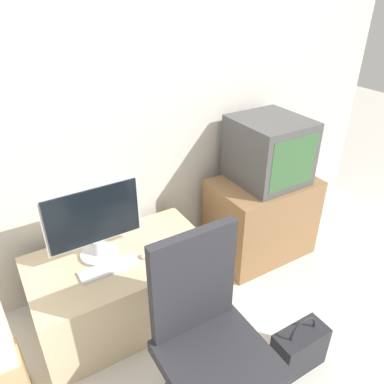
{
  "coord_description": "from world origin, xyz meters",
  "views": [
    {
      "loc": [
        -0.81,
        -0.83,
        1.93
      ],
      "look_at": [
        0.27,
        0.96,
        0.73
      ],
      "focal_mm": 35.0,
      "sensor_mm": 36.0,
      "label": 1
    }
  ],
  "objects_px": {
    "main_monitor": "(94,222)",
    "keyboard": "(109,268)",
    "crt_tv": "(269,150)",
    "mouse": "(145,256)",
    "handbag": "(299,349)",
    "office_chair": "(210,353)"
  },
  "relations": [
    {
      "from": "main_monitor",
      "to": "keyboard",
      "type": "bearing_deg",
      "value": -87.65
    },
    {
      "from": "keyboard",
      "to": "crt_tv",
      "type": "relative_size",
      "value": 0.69
    },
    {
      "from": "main_monitor",
      "to": "crt_tv",
      "type": "relative_size",
      "value": 1.12
    },
    {
      "from": "main_monitor",
      "to": "crt_tv",
      "type": "bearing_deg",
      "value": 0.41
    },
    {
      "from": "crt_tv",
      "to": "mouse",
      "type": "bearing_deg",
      "value": -170.77
    },
    {
      "from": "keyboard",
      "to": "handbag",
      "type": "relative_size",
      "value": 0.92
    },
    {
      "from": "office_chair",
      "to": "crt_tv",
      "type": "bearing_deg",
      "value": 39.3
    },
    {
      "from": "handbag",
      "to": "keyboard",
      "type": "bearing_deg",
      "value": 134.55
    },
    {
      "from": "office_chair",
      "to": "handbag",
      "type": "height_order",
      "value": "office_chair"
    },
    {
      "from": "crt_tv",
      "to": "main_monitor",
      "type": "bearing_deg",
      "value": -179.59
    },
    {
      "from": "main_monitor",
      "to": "handbag",
      "type": "xyz_separation_m",
      "value": [
        0.78,
        -0.94,
        -0.58
      ]
    },
    {
      "from": "mouse",
      "to": "handbag",
      "type": "relative_size",
      "value": 0.13
    },
    {
      "from": "handbag",
      "to": "mouse",
      "type": "bearing_deg",
      "value": 125.89
    },
    {
      "from": "crt_tv",
      "to": "office_chair",
      "type": "relative_size",
      "value": 0.5
    },
    {
      "from": "crt_tv",
      "to": "handbag",
      "type": "xyz_separation_m",
      "value": [
        -0.51,
        -0.95,
        -0.73
      ]
    },
    {
      "from": "keyboard",
      "to": "handbag",
      "type": "xyz_separation_m",
      "value": [
        0.77,
        -0.79,
        -0.34
      ]
    },
    {
      "from": "main_monitor",
      "to": "office_chair",
      "type": "bearing_deg",
      "value": -74.93
    },
    {
      "from": "crt_tv",
      "to": "handbag",
      "type": "bearing_deg",
      "value": -118.35
    },
    {
      "from": "main_monitor",
      "to": "keyboard",
      "type": "relative_size",
      "value": 1.62
    },
    {
      "from": "crt_tv",
      "to": "office_chair",
      "type": "height_order",
      "value": "crt_tv"
    },
    {
      "from": "keyboard",
      "to": "crt_tv",
      "type": "xyz_separation_m",
      "value": [
        1.29,
        0.16,
        0.38
      ]
    },
    {
      "from": "keyboard",
      "to": "crt_tv",
      "type": "height_order",
      "value": "crt_tv"
    }
  ]
}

